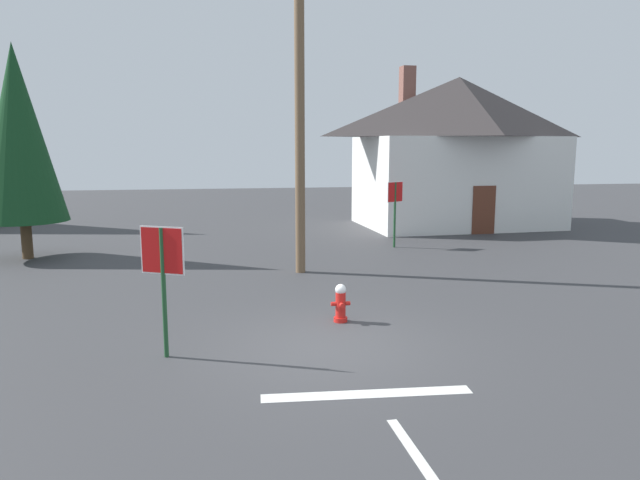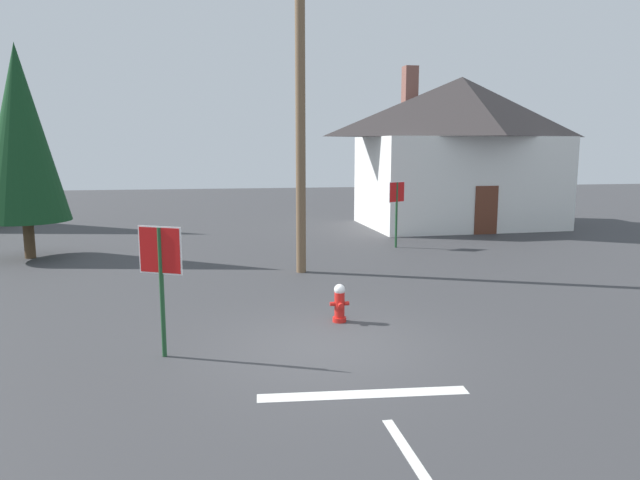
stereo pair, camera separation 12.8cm
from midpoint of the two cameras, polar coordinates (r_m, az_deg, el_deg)
The scene contains 9 objects.
ground_plane at distance 11.14m, azimuth 0.45°, elevation -10.34°, with size 80.00×80.00×0.10m, color #38383A.
lane_stop_bar at distance 9.11m, azimuth 4.16°, elevation -14.60°, with size 3.17×0.30×0.01m, color silver.
lane_center_stripe at distance 7.34m, azimuth 9.64°, elevation -20.97°, with size 2.50×0.14×0.01m, color silver.
stop_sign_near at distance 10.46m, azimuth -15.29°, elevation -2.26°, with size 0.75×0.39×2.31m.
fire_hydrant at distance 12.41m, azimuth 1.71°, elevation -6.13°, with size 0.41×0.35×0.81m.
utility_pole at distance 16.88m, azimuth -2.20°, elevation 12.88°, with size 1.60×0.28×9.16m.
stop_sign_far at distance 21.29m, azimuth 7.08°, elevation 3.79°, with size 0.66×0.36×2.37m.
house at distance 27.58m, azimuth 12.95°, elevation 8.50°, with size 9.25×6.28×7.15m.
pine_tree_tall_left at distance 21.22m, azimuth -27.28°, elevation 9.12°, with size 2.73×2.73×6.83m.
Camera 1 is at (-1.90, -10.33, 3.68)m, focal length 33.14 mm.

